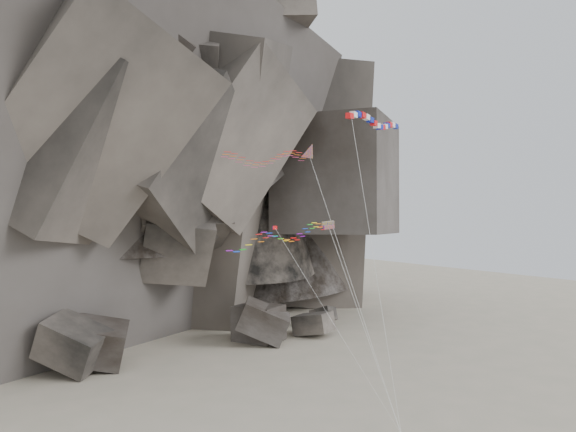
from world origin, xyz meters
TOP-DOWN VIEW (x-y plane):
  - headland at (0.00, 70.00)m, footprint 110.00×70.00m
  - boulder_field at (1.42, 34.69)m, footprint 67.31×15.78m
  - delta_kite at (-3.68, 3.47)m, footprint 12.29×10.23m
  - banner_kite at (11.49, 3.70)m, footprint 13.45×12.39m
  - parafoil_kite at (-5.30, -0.73)m, footprint 15.65×6.56m
  - pennant_kite at (-1.58, 0.05)m, footprint 7.96×8.37m

SIDE VIEW (x-z plane):
  - boulder_field at x=1.42m, z-range -1.82..6.45m
  - pennant_kite at x=-1.58m, z-range 6.01..24.39m
  - parafoil_kite at x=-5.30m, z-range 9.75..28.59m
  - delta_kite at x=-3.68m, z-range 13.05..39.33m
  - banner_kite at x=11.49m, z-range 15.74..45.69m
  - headland at x=0.00m, z-range 0.00..84.00m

